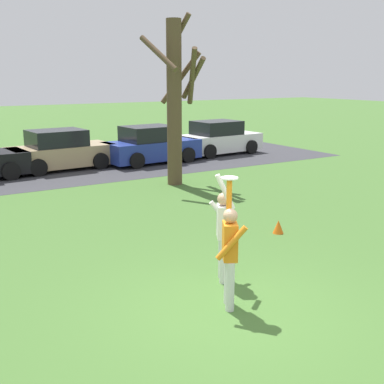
% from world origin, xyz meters
% --- Properties ---
extents(ground_plane, '(120.00, 120.00, 0.00)m').
position_xyz_m(ground_plane, '(0.00, 0.00, 0.00)').
color(ground_plane, '#426B2D').
extents(person_catcher, '(0.52, 0.59, 2.08)m').
position_xyz_m(person_catcher, '(0.08, 0.14, 0.98)').
color(person_catcher, silver).
rests_on(person_catcher, ground_plane).
extents(person_defender, '(0.61, 0.66, 2.04)m').
position_xyz_m(person_defender, '(0.62, 1.08, 0.98)').
color(person_defender, silver).
rests_on(person_defender, ground_plane).
extents(frisbee_disc, '(0.27, 0.27, 0.02)m').
position_xyz_m(frisbee_disc, '(0.19, 0.33, 2.09)').
color(frisbee_disc, white).
rests_on(frisbee_disc, person_catcher).
extents(parked_car_tan, '(4.22, 2.27, 1.59)m').
position_xyz_m(parked_car_tan, '(1.50, 13.61, 0.73)').
color(parked_car_tan, tan).
rests_on(parked_car_tan, ground_plane).
extents(parked_car_blue, '(4.22, 2.27, 1.59)m').
position_xyz_m(parked_car_blue, '(5.31, 13.09, 0.73)').
color(parked_car_blue, '#233893').
rests_on(parked_car_blue, ground_plane).
extents(parked_car_white, '(4.22, 2.27, 1.59)m').
position_xyz_m(parked_car_white, '(9.19, 13.60, 0.73)').
color(parked_car_white, white).
rests_on(parked_car_white, ground_plane).
extents(parking_strip, '(27.76, 6.40, 0.01)m').
position_xyz_m(parking_strip, '(-0.03, 13.32, 0.00)').
color(parking_strip, '#38383D').
rests_on(parking_strip, ground_plane).
extents(bare_tree_tall, '(2.08, 2.05, 5.70)m').
position_xyz_m(bare_tree_tall, '(4.06, 8.76, 2.95)').
color(bare_tree_tall, brown).
rests_on(bare_tree_tall, ground_plane).
extents(field_cone_orange, '(0.26, 0.26, 0.32)m').
position_xyz_m(field_cone_orange, '(3.35, 2.65, 0.16)').
color(field_cone_orange, orange).
rests_on(field_cone_orange, ground_plane).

